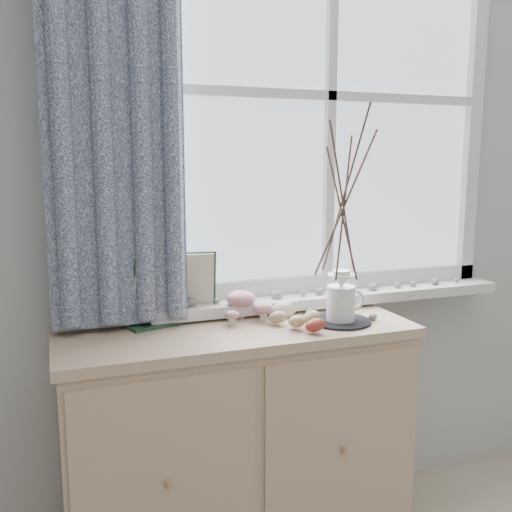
# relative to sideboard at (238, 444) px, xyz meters

# --- Properties ---
(sideboard) EXTENTS (1.20, 0.45, 0.85)m
(sideboard) POSITION_rel_sideboard_xyz_m (0.00, 0.00, 0.00)
(sideboard) COLOR tan
(sideboard) RESTS_ON ground
(botanical_book) EXTENTS (0.39, 0.24, 0.26)m
(botanical_book) POSITION_rel_sideboard_xyz_m (-0.20, 0.11, 0.55)
(botanical_book) COLOR #1E402A
(botanical_book) RESTS_ON sideboard
(toadstool_cluster) EXTENTS (0.18, 0.16, 0.10)m
(toadstool_cluster) POSITION_rel_sideboard_xyz_m (0.06, 0.09, 0.48)
(toadstool_cluster) COLOR beige
(toadstool_cluster) RESTS_ON sideboard
(wooden_eggs) EXTENTS (0.16, 0.17, 0.07)m
(wooden_eggs) POSITION_rel_sideboard_xyz_m (0.20, -0.08, 0.45)
(wooden_eggs) COLOR tan
(wooden_eggs) RESTS_ON sideboard
(songbird_figurine) EXTENTS (0.13, 0.08, 0.06)m
(songbird_figurine) POSITION_rel_sideboard_xyz_m (0.20, 0.07, 0.46)
(songbird_figurine) COLOR white
(songbird_figurine) RESTS_ON sideboard
(crocheted_doily) EXTENTS (0.21, 0.21, 0.01)m
(crocheted_doily) POSITION_rel_sideboard_xyz_m (0.36, -0.06, 0.43)
(crocheted_doily) COLOR black
(crocheted_doily) RESTS_ON sideboard
(twig_pitcher) EXTENTS (0.29, 0.29, 0.75)m
(twig_pitcher) POSITION_rel_sideboard_xyz_m (0.36, -0.06, 0.85)
(twig_pitcher) COLOR white
(twig_pitcher) RESTS_ON crocheted_doily
(sideboard_pebbles) EXTENTS (0.33, 0.23, 0.02)m
(sideboard_pebbles) POSITION_rel_sideboard_xyz_m (0.30, 0.00, 0.44)
(sideboard_pebbles) COLOR gray
(sideboard_pebbles) RESTS_ON sideboard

